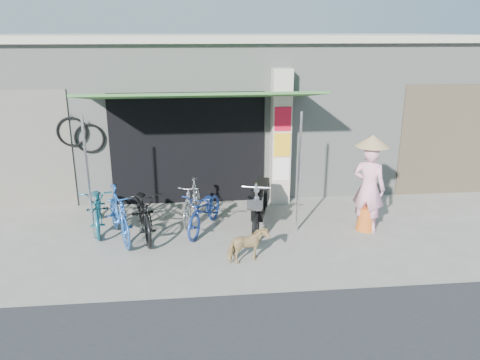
{
  "coord_description": "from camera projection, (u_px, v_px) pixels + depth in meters",
  "views": [
    {
      "loc": [
        -1.07,
        -7.57,
        3.77
      ],
      "look_at": [
        -0.2,
        1.0,
        1.0
      ],
      "focal_mm": 35.0,
      "sensor_mm": 36.0,
      "label": 1
    }
  ],
  "objects": [
    {
      "name": "bike_silver",
      "position": [
        192.0,
        201.0,
        9.55
      ],
      "size": [
        0.74,
        1.52,
        0.88
      ],
      "primitive_type": "imported",
      "rotation": [
        0.0,
        0.0,
        -0.23
      ],
      "color": "#ACACB0",
      "rests_on": "ground"
    },
    {
      "name": "street_dog",
      "position": [
        248.0,
        246.0,
        7.88
      ],
      "size": [
        0.77,
        0.57,
        0.6
      ],
      "primitive_type": "imported",
      "rotation": [
        0.0,
        0.0,
        1.96
      ],
      "color": "tan",
      "rests_on": "ground"
    },
    {
      "name": "ground",
      "position": [
        257.0,
        249.0,
        8.43
      ],
      "size": [
        80.0,
        80.0,
        0.0
      ],
      "primitive_type": "plane",
      "color": "gray",
      "rests_on": "ground"
    },
    {
      "name": "bike_black",
      "position": [
        144.0,
        210.0,
        8.91
      ],
      "size": [
        1.02,
        1.97,
        0.98
      ],
      "primitive_type": "imported",
      "rotation": [
        0.0,
        0.0,
        0.21
      ],
      "color": "black",
      "rests_on": "ground"
    },
    {
      "name": "bike_navy",
      "position": [
        205.0,
        210.0,
        9.11
      ],
      "size": [
        1.14,
        1.69,
        0.84
      ],
      "primitive_type": "imported",
      "rotation": [
        0.0,
        0.0,
        -0.4
      ],
      "color": "navy",
      "rests_on": "ground"
    },
    {
      "name": "nun",
      "position": [
        369.0,
        185.0,
        8.98
      ],
      "size": [
        0.75,
        0.72,
        1.91
      ],
      "rotation": [
        0.0,
        0.0,
        2.47
      ],
      "color": "pink",
      "rests_on": "ground"
    },
    {
      "name": "neighbour_left",
      "position": [
        10.0,
        151.0,
        10.0
      ],
      "size": [
        2.6,
        0.06,
        2.6
      ],
      "primitive_type": "cube",
      "color": "#6B665B",
      "rests_on": "ground"
    },
    {
      "name": "awning",
      "position": [
        201.0,
        98.0,
        9.11
      ],
      "size": [
        4.6,
        1.88,
        2.72
      ],
      "color": "#32632C",
      "rests_on": "ground"
    },
    {
      "name": "moped",
      "position": [
        260.0,
        203.0,
        9.31
      ],
      "size": [
        0.72,
        1.85,
        1.06
      ],
      "rotation": [
        0.0,
        0.0,
        -0.26
      ],
      "color": "black",
      "rests_on": "ground"
    },
    {
      "name": "bicycle_shop",
      "position": [
        232.0,
        105.0,
        12.69
      ],
      "size": [
        12.3,
        5.3,
        3.66
      ],
      "color": "gray",
      "rests_on": "ground"
    },
    {
      "name": "bike_blue",
      "position": [
        119.0,
        214.0,
        8.71
      ],
      "size": [
        0.99,
        1.71,
        0.99
      ],
      "primitive_type": "imported",
      "rotation": [
        0.0,
        0.0,
        0.34
      ],
      "color": "#2251A0",
      "rests_on": "ground"
    },
    {
      "name": "bike_teal",
      "position": [
        98.0,
        207.0,
        9.2
      ],
      "size": [
        0.9,
        1.81,
        0.91
      ],
      "primitive_type": "imported",
      "rotation": [
        0.0,
        0.0,
        0.18
      ],
      "color": "#17596A",
      "rests_on": "ground"
    },
    {
      "name": "neighbour_right",
      "position": [
        453.0,
        140.0,
        10.96
      ],
      "size": [
        2.6,
        0.06,
        2.6
      ],
      "primitive_type": "cube",
      "color": "brown",
      "rests_on": "ground"
    },
    {
      "name": "shop_pillar",
      "position": [
        280.0,
        137.0,
        10.37
      ],
      "size": [
        0.42,
        0.44,
        3.0
      ],
      "color": "beige",
      "rests_on": "ground"
    }
  ]
}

